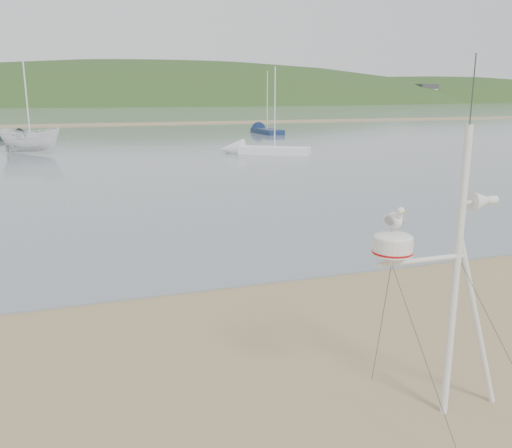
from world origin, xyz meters
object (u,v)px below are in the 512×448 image
object	(u,v)px
sailboat_dark_mid	(13,136)
sailboat_white_near	(252,150)
boat_white	(29,118)
sailboat_blue_far	(261,130)
mast_rig	(449,337)

from	to	relation	value
sailboat_dark_mid	sailboat_white_near	xyz separation A→B (m)	(17.10, -18.61, -0.00)
boat_white	sailboat_white_near	xyz separation A→B (m)	(14.80, -5.07, -2.19)
sailboat_blue_far	sailboat_dark_mid	distance (m)	24.70
sailboat_blue_far	sailboat_white_near	bearing A→B (deg)	-110.97
mast_rig	boat_white	bearing A→B (deg)	101.08
sailboat_dark_mid	sailboat_white_near	bearing A→B (deg)	-47.42
sailboat_white_near	boat_white	bearing A→B (deg)	161.09
boat_white	sailboat_white_near	world-z (taller)	sailboat_white_near
boat_white	sailboat_white_near	distance (m)	15.79
sailboat_blue_far	mast_rig	bearing A→B (deg)	-106.66
sailboat_blue_far	sailboat_dark_mid	size ratio (longest dim) A/B	1.14
sailboat_blue_far	sailboat_dark_mid	bearing A→B (deg)	-177.35
boat_white	sailboat_dark_mid	size ratio (longest dim) A/B	0.78
sailboat_blue_far	boat_white	bearing A→B (deg)	-146.71
sailboat_dark_mid	sailboat_white_near	size ratio (longest dim) A/B	0.97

